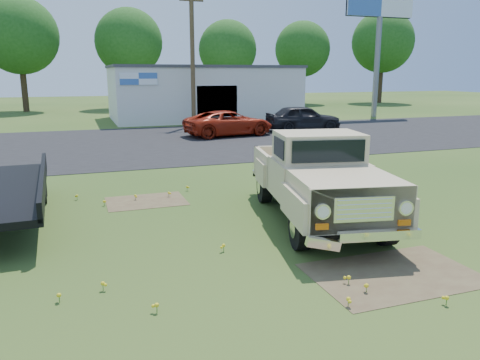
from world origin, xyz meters
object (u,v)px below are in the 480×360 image
red_pickup (229,123)px  dark_sedan (303,118)px  billboard (380,10)px  vintage_pickup_truck (317,177)px

red_pickup → dark_sedan: dark_sedan is taller
billboard → red_pickup: bearing=-153.3°
vintage_pickup_truck → red_pickup: bearing=90.4°
vintage_pickup_truck → red_pickup: (2.96, 15.98, -0.38)m
billboard → red_pickup: size_ratio=2.13×
dark_sedan → billboard: bearing=-50.5°
billboard → dark_sedan: 14.56m
vintage_pickup_truck → red_pickup: vintage_pickup_truck is taller
billboard → red_pickup: 18.84m
billboard → vintage_pickup_truck: size_ratio=1.83×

